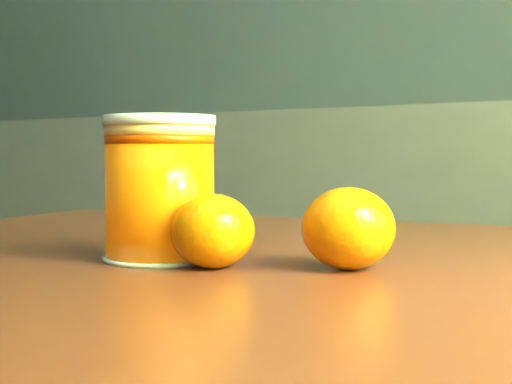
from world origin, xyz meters
The scene contains 5 objects.
kitchen_counter centered at (0.00, 1.45, 0.45)m, with size 3.15×0.60×0.90m, color #55555A.
table centered at (0.83, 0.18, 0.62)m, with size 1.04×0.80×0.71m.
juice_glass centered at (0.72, 0.11, 0.77)m, with size 0.09×0.09×0.11m.
orange_front centered at (0.86, 0.15, 0.74)m, with size 0.07×0.07×0.06m, color orange.
orange_back centered at (0.78, 0.10, 0.74)m, with size 0.06×0.06×0.05m, color orange.
Camera 1 is at (1.07, -0.30, 0.79)m, focal length 50.00 mm.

